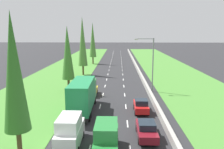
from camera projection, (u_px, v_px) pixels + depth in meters
name	position (u px, v px, depth m)	size (l,w,h in m)	color
ground_plane	(116.00, 68.00, 64.29)	(300.00, 300.00, 0.00)	#28282B
grass_verge_left	(70.00, 68.00, 64.63)	(14.00, 140.00, 0.04)	#478433
grass_verge_right	(168.00, 69.00, 63.90)	(14.00, 140.00, 0.04)	#478433
median_barrier	(137.00, 67.00, 64.06)	(0.44, 120.00, 0.85)	#9E9B93
lane_markings	(116.00, 68.00, 64.29)	(3.64, 116.00, 0.01)	white
maroon_sedan_right_lane	(146.00, 130.00, 22.42)	(1.82, 4.50, 1.64)	maroon
white_van_left_lane	(70.00, 131.00, 20.71)	(1.96, 4.90, 2.82)	white
green_box_truck_left_lane	(83.00, 95.00, 29.20)	(2.46, 9.40, 4.18)	black
yellow_hatchback_left_lane	(92.00, 90.00, 37.39)	(1.74, 3.90, 1.72)	yellow
red_hatchback_right_lane	(141.00, 106.00, 29.46)	(1.74, 3.90, 1.72)	red
green_van_centre_lane	(106.00, 138.00, 19.25)	(1.96, 4.90, 2.82)	#237A33
poplar_tree_nearest	(14.00, 73.00, 18.17)	(2.09, 2.09, 11.67)	#4C3823
poplar_tree_second	(68.00, 53.00, 38.49)	(2.08, 2.08, 11.00)	#4C3823
poplar_tree_third	(83.00, 42.00, 53.44)	(2.13, 2.13, 13.37)	#4C3823
poplar_tree_fourth	(93.00, 40.00, 71.95)	(2.12, 2.12, 12.71)	#4C3823
street_light_mast	(151.00, 61.00, 38.74)	(3.20, 0.28, 9.00)	gray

